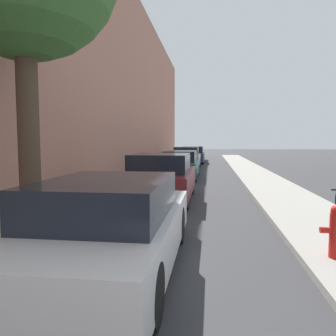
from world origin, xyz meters
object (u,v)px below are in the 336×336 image
object	(u,v)px
parked_car_navy	(193,155)
parked_car_maroon	(161,178)
parked_car_champagne	(187,158)
parked_car_teal	(181,165)
parked_car_white	(111,227)

from	to	relation	value
parked_car_navy	parked_car_maroon	bearing A→B (deg)	-90.04
parked_car_maroon	parked_car_champagne	bearing A→B (deg)	90.35
parked_car_champagne	parked_car_navy	size ratio (longest dim) A/B	0.90
parked_car_teal	parked_car_navy	world-z (taller)	parked_car_navy
parked_car_champagne	parked_car_navy	xyz separation A→B (m)	(0.08, 5.66, -0.04)
parked_car_teal	parked_car_champagne	world-z (taller)	parked_car_champagne
parked_car_white	parked_car_teal	xyz separation A→B (m)	(-0.09, 11.62, 0.01)
parked_car_white	parked_car_teal	size ratio (longest dim) A/B	0.93
parked_car_teal	parked_car_maroon	bearing A→B (deg)	-90.27
parked_car_navy	parked_car_teal	bearing A→B (deg)	-89.92
parked_car_teal	parked_car_champagne	distance (m)	5.48
parked_car_teal	parked_car_champagne	bearing A→B (deg)	91.04
parked_car_maroon	parked_car_teal	bearing A→B (deg)	89.73
parked_car_teal	parked_car_navy	bearing A→B (deg)	90.08
parked_car_maroon	parked_car_champagne	world-z (taller)	parked_car_champagne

